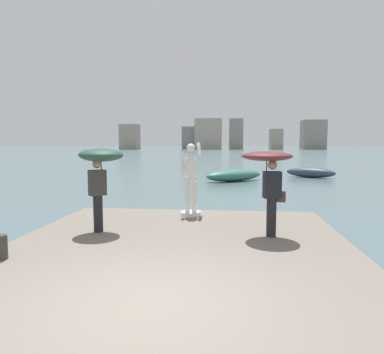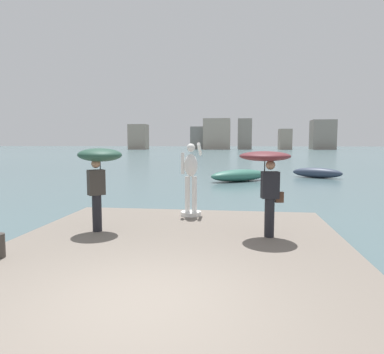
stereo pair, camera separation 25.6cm
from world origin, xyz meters
TOP-DOWN VIEW (x-y plane):
  - ground_plane at (0.00, 40.00)m, footprint 400.00×400.00m
  - pier at (0.00, 1.76)m, footprint 7.26×9.52m
  - statue_white_figure at (-0.06, 5.65)m, footprint 0.59×0.86m
  - onlooker_left at (-2.00, 3.62)m, footprint 1.47×1.47m
  - onlooker_right at (1.92, 3.56)m, footprint 1.29×1.30m
  - boat_near at (6.93, 21.81)m, footprint 3.54×2.52m
  - boat_mid at (1.39, 18.79)m, footprint 4.26×3.65m
  - distant_skyline at (2.08, 130.48)m, footprint 75.81×13.26m

SIDE VIEW (x-z plane):
  - ground_plane at x=0.00m, z-range 0.00..0.00m
  - pier at x=0.00m, z-range 0.00..0.40m
  - boat_near at x=6.93m, z-range 0.00..0.72m
  - boat_mid at x=1.39m, z-range 0.00..0.77m
  - statue_white_figure at x=-0.06m, z-range 0.32..2.45m
  - onlooker_right at x=1.92m, z-range 1.00..2.93m
  - onlooker_left at x=-2.00m, z-range 1.01..3.01m
  - distant_skyline at x=2.08m, z-range -0.56..10.89m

